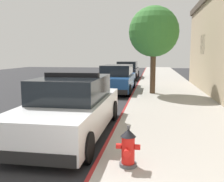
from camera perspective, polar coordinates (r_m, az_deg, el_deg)
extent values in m
cube|color=#2B2B2D|center=(13.03, -13.99, -1.94)|extent=(33.58, 60.00, 0.20)
cube|color=#9E9991|center=(11.99, 13.39, -1.97)|extent=(3.74, 60.00, 0.14)
cube|color=maroon|center=(12.00, 4.25, -1.76)|extent=(0.08, 60.00, 0.14)
cube|color=black|center=(15.32, 20.06, 9.98)|extent=(0.06, 1.30, 1.10)
cube|color=white|center=(6.87, -9.21, -5.08)|extent=(1.84, 4.80, 0.76)
cube|color=black|center=(6.89, -8.95, 0.71)|extent=(1.64, 2.50, 0.60)
cube|color=black|center=(4.89, -18.06, -14.19)|extent=(1.76, 0.16, 0.24)
cube|color=black|center=(9.12, -4.54, -3.35)|extent=(1.76, 0.16, 0.24)
cylinder|color=black|center=(8.77, -11.02, -3.95)|extent=(0.22, 0.64, 0.64)
cylinder|color=black|center=(8.34, 0.17, -4.43)|extent=(0.22, 0.64, 0.64)
cylinder|color=black|center=(5.82, -22.81, -10.78)|extent=(0.22, 0.64, 0.64)
cylinder|color=black|center=(5.15, -5.93, -12.65)|extent=(0.22, 0.64, 0.64)
cube|color=black|center=(6.81, -9.15, 3.66)|extent=(1.48, 0.20, 0.12)
cube|color=red|center=(6.92, -11.91, 3.66)|extent=(0.44, 0.18, 0.11)
cube|color=#1E33E0|center=(6.70, -6.30, 3.65)|extent=(0.44, 0.18, 0.11)
cube|color=navy|center=(14.72, 1.11, 2.14)|extent=(1.84, 4.80, 0.76)
cube|color=black|center=(14.81, 1.20, 4.81)|extent=(1.64, 2.50, 0.60)
cube|color=black|center=(12.46, -0.41, -0.19)|extent=(1.76, 0.16, 0.24)
cube|color=black|center=(17.05, 2.22, 2.10)|extent=(1.76, 0.16, 0.24)
cylinder|color=black|center=(16.55, -1.01, 1.91)|extent=(0.22, 0.64, 0.64)
cylinder|color=black|center=(16.34, 4.94, 1.80)|extent=(0.22, 0.64, 0.64)
cylinder|color=black|center=(13.25, -3.62, 0.30)|extent=(0.22, 0.64, 0.64)
cylinder|color=black|center=(12.98, 3.81, 0.13)|extent=(0.22, 0.64, 0.64)
cube|color=black|center=(22.65, 3.49, 4.28)|extent=(1.84, 4.80, 0.76)
cube|color=black|center=(22.76, 3.55, 6.01)|extent=(1.64, 2.50, 0.60)
cube|color=black|center=(20.35, 2.82, 3.10)|extent=(1.76, 0.16, 0.24)
cube|color=black|center=(24.99, 4.03, 4.05)|extent=(1.76, 0.16, 0.24)
cylinder|color=black|center=(24.45, 1.88, 3.97)|extent=(0.22, 0.64, 0.64)
cylinder|color=black|center=(24.29, 5.91, 3.91)|extent=(0.22, 0.64, 0.64)
cylinder|color=black|center=(21.09, 0.69, 3.29)|extent=(0.22, 0.64, 0.64)
cylinder|color=black|center=(20.91, 5.37, 3.21)|extent=(0.22, 0.64, 0.64)
cylinder|color=#4C4C51|center=(4.78, 3.66, -16.35)|extent=(0.32, 0.32, 0.06)
cylinder|color=red|center=(4.67, 3.69, -13.23)|extent=(0.24, 0.24, 0.50)
cone|color=black|center=(4.56, 3.73, -9.48)|extent=(0.28, 0.28, 0.14)
cylinder|color=#4C4C51|center=(4.53, 3.74, -8.28)|extent=(0.05, 0.05, 0.06)
cylinder|color=red|center=(4.66, 1.57, -12.44)|extent=(0.10, 0.10, 0.10)
cylinder|color=red|center=(4.63, 5.85, -12.62)|extent=(0.10, 0.10, 0.10)
cylinder|color=red|center=(4.50, 3.47, -13.94)|extent=(0.13, 0.12, 0.13)
cylinder|color=brown|center=(13.29, 9.30, 4.41)|extent=(0.28, 0.28, 2.29)
sphere|color=#387A33|center=(13.32, 9.51, 13.23)|extent=(2.57, 2.57, 2.57)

